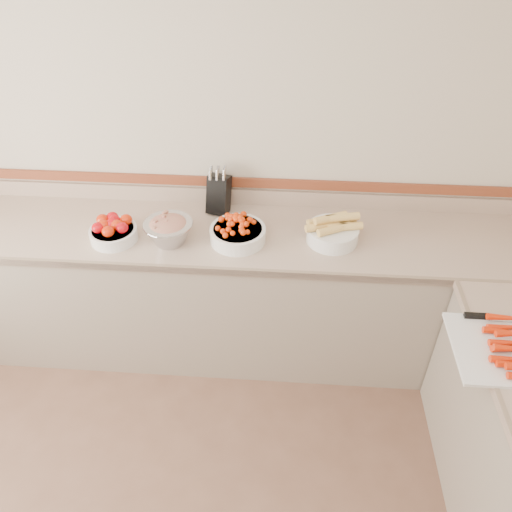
# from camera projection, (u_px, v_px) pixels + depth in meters

# --- Properties ---
(back_wall) EXTENTS (4.00, 0.00, 4.00)m
(back_wall) POSITION_uv_depth(u_px,v_px,m) (203.00, 141.00, 2.84)
(back_wall) COLOR beige
(back_wall) RESTS_ON ground_plane
(counter_back) EXTENTS (4.00, 0.65, 1.08)m
(counter_back) POSITION_uv_depth(u_px,v_px,m) (204.00, 290.00, 3.11)
(counter_back) COLOR tan
(counter_back) RESTS_ON ground_plane
(knife_block) EXTENTS (0.16, 0.17, 0.30)m
(knife_block) POSITION_uv_depth(u_px,v_px,m) (219.00, 193.00, 2.93)
(knife_block) COLOR black
(knife_block) RESTS_ON counter_back
(tomato_bowl) EXTENTS (0.26, 0.26, 0.13)m
(tomato_bowl) POSITION_uv_depth(u_px,v_px,m) (113.00, 230.00, 2.74)
(tomato_bowl) COLOR white
(tomato_bowl) RESTS_ON counter_back
(cherry_tomato_bowl) EXTENTS (0.31, 0.31, 0.17)m
(cherry_tomato_bowl) POSITION_uv_depth(u_px,v_px,m) (238.00, 232.00, 2.73)
(cherry_tomato_bowl) COLOR white
(cherry_tomato_bowl) RESTS_ON counter_back
(corn_bowl) EXTENTS (0.32, 0.29, 0.17)m
(corn_bowl) POSITION_uv_depth(u_px,v_px,m) (333.00, 231.00, 2.73)
(corn_bowl) COLOR white
(corn_bowl) RESTS_ON counter_back
(rhubarb_bowl) EXTENTS (0.27, 0.27, 0.15)m
(rhubarb_bowl) POSITION_uv_depth(u_px,v_px,m) (169.00, 230.00, 2.71)
(rhubarb_bowl) COLOR #B2B2BA
(rhubarb_bowl) RESTS_ON counter_back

